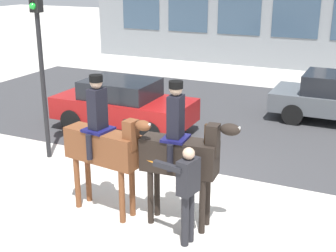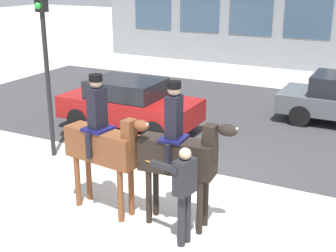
% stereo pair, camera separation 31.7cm
% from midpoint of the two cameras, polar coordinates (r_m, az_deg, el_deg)
% --- Properties ---
extents(ground_plane, '(80.00, 80.00, 0.00)m').
position_cam_midpoint_polar(ground_plane, '(10.51, 0.55, -6.19)').
color(ground_plane, beige).
extents(road_surface, '(20.58, 8.50, 0.01)m').
position_cam_midpoint_polar(road_surface, '(14.68, 8.22, 0.96)').
color(road_surface, '#38383A').
rests_on(road_surface, ground_plane).
extents(mounted_horse_lead, '(1.91, 0.65, 2.65)m').
position_cam_midpoint_polar(mounted_horse_lead, '(8.63, -8.91, -2.11)').
color(mounted_horse_lead, brown).
rests_on(mounted_horse_lead, ground_plane).
extents(mounted_horse_companion, '(1.81, 0.65, 2.65)m').
position_cam_midpoint_polar(mounted_horse_companion, '(8.09, 0.50, -3.23)').
color(mounted_horse_companion, black).
rests_on(mounted_horse_companion, ground_plane).
extents(pedestrian_bystander, '(0.88, 0.44, 1.73)m').
position_cam_midpoint_polar(pedestrian_bystander, '(7.67, 1.15, -7.58)').
color(pedestrian_bystander, '#232328').
rests_on(pedestrian_bystander, ground_plane).
extents(street_car_near_lane, '(3.96, 1.80, 1.47)m').
position_cam_midpoint_polar(street_car_near_lane, '(13.30, -6.17, 2.64)').
color(street_car_near_lane, maroon).
rests_on(street_car_near_lane, ground_plane).
extents(traffic_light, '(0.24, 0.29, 4.20)m').
position_cam_midpoint_polar(traffic_light, '(11.25, -16.24, 9.70)').
color(traffic_light, black).
rests_on(traffic_light, ground_plane).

